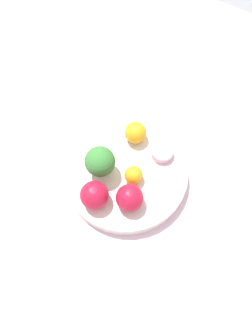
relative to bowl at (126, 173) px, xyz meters
name	(u,v)px	position (x,y,z in m)	size (l,w,h in m)	color
ground_plane	(126,180)	(0.00, 0.00, -0.04)	(6.00, 6.00, 0.00)	gray
table_surface	(126,178)	(0.00, 0.00, -0.03)	(1.20, 1.20, 0.02)	silver
bowl	(126,173)	(0.00, 0.00, 0.00)	(0.26, 0.26, 0.03)	silver
broccoli	(100,162)	(-0.04, -0.03, 0.06)	(0.06, 0.06, 0.07)	#99C17A
apple_red	(94,195)	(-0.02, -0.09, 0.04)	(0.06, 0.06, 0.06)	#B7142D
apple_green	(130,198)	(0.04, -0.06, 0.04)	(0.05, 0.05, 0.05)	#B7142D
orange_front	(134,175)	(0.02, -0.01, 0.03)	(0.04, 0.04, 0.04)	orange
orange_back	(136,133)	(-0.02, 0.08, 0.04)	(0.05, 0.05, 0.05)	orange
small_cup	(162,153)	(0.05, 0.07, 0.02)	(0.05, 0.05, 0.02)	#EA9EC6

